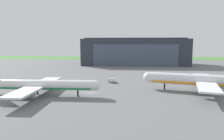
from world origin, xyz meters
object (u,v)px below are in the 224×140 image
at_px(baggage_tug, 112,80).
at_px(airliner_near_left, 39,85).
at_px(maintenance_hangar, 135,52).
at_px(airliner_near_right, 203,81).

bearing_deg(baggage_tug, airliner_near_left, -130.37).
bearing_deg(maintenance_hangar, airliner_near_right, -78.20).
xyz_separation_m(airliner_near_right, airliner_near_left, (-56.96, -9.67, -0.67)).
bearing_deg(airliner_near_left, airliner_near_right, 9.63).
bearing_deg(maintenance_hangar, baggage_tug, -98.46).
distance_m(maintenance_hangar, airliner_near_left, 118.69).
relative_size(maintenance_hangar, airliner_near_left, 2.09).
bearing_deg(baggage_tug, airliner_near_right, -25.94).
height_order(maintenance_hangar, airliner_near_left, maintenance_hangar).
bearing_deg(maintenance_hangar, airliner_near_left, -107.37).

